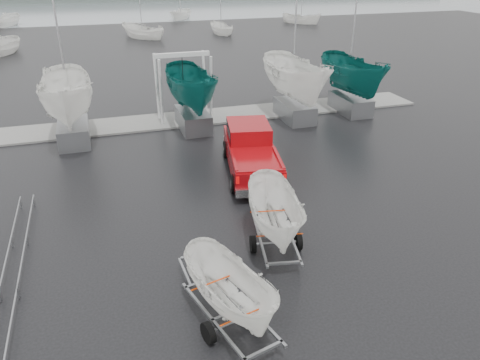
{
  "coord_description": "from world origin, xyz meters",
  "views": [
    {
      "loc": [
        -5.75,
        -14.59,
        9.31
      ],
      "look_at": [
        -0.72,
        1.38,
        1.2
      ],
      "focal_mm": 35.0,
      "sensor_mm": 36.0,
      "label": 1
    }
  ],
  "objects_px": {
    "pickup_truck": "(250,149)",
    "trailer_parked": "(230,253)",
    "trailer_hitched": "(277,177)",
    "boat_hoist": "(183,77)"
  },
  "relations": [
    {
      "from": "pickup_truck",
      "to": "trailer_hitched",
      "type": "height_order",
      "value": "trailer_hitched"
    },
    {
      "from": "boat_hoist",
      "to": "trailer_parked",
      "type": "bearing_deg",
      "value": -97.53
    },
    {
      "from": "pickup_truck",
      "to": "trailer_parked",
      "type": "distance_m",
      "value": 10.58
    },
    {
      "from": "trailer_hitched",
      "to": "boat_hoist",
      "type": "height_order",
      "value": "trailer_hitched"
    },
    {
      "from": "pickup_truck",
      "to": "trailer_hitched",
      "type": "distance_m",
      "value": 6.82
    },
    {
      "from": "pickup_truck",
      "to": "boat_hoist",
      "type": "distance_m",
      "value": 8.57
    },
    {
      "from": "trailer_parked",
      "to": "pickup_truck",
      "type": "bearing_deg",
      "value": 53.7
    },
    {
      "from": "pickup_truck",
      "to": "boat_hoist",
      "type": "xyz_separation_m",
      "value": [
        -1.48,
        8.29,
        1.59
      ]
    },
    {
      "from": "pickup_truck",
      "to": "trailer_hitched",
      "type": "relative_size",
      "value": 1.3
    },
    {
      "from": "pickup_truck",
      "to": "trailer_parked",
      "type": "xyz_separation_m",
      "value": [
        -3.87,
        -9.75,
        1.35
      ]
    }
  ]
}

